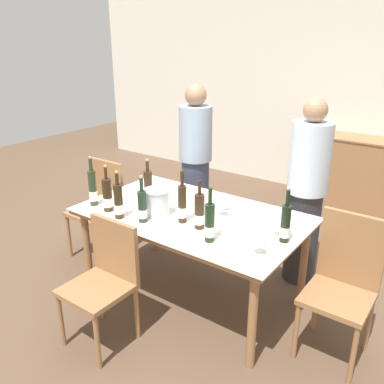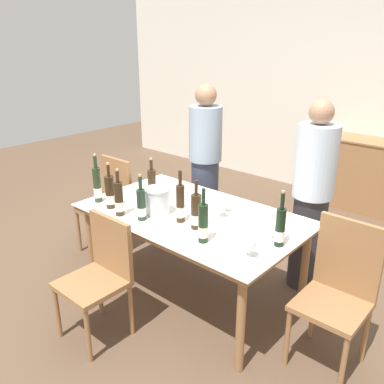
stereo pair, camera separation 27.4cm
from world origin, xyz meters
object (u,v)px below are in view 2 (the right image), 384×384
object	(u,v)px
wine_bottle_5	(97,185)
wine_bottle_6	(152,185)
wine_glass_0	(221,206)
chair_near_front	(101,270)
wine_glass_3	(275,228)
chair_right_end	(339,286)
wine_bottle_0	(280,228)
wine_glass_1	(250,244)
wine_bottle_4	(196,213)
chair_left_end	(110,199)
wine_glass_2	(224,200)
person_host	(205,166)
wine_bottle_3	(141,205)
sideboard_cabinet	(381,179)
ice_bucket	(157,200)
wine_bottle_1	(119,199)
dining_table	(192,221)
wine_bottle_8	(203,224)
person_guest_left	(312,199)
wine_bottle_7	(110,193)
wine_bottle_2	(180,204)
wine_glass_4	(143,193)

from	to	relation	value
wine_bottle_5	wine_bottle_6	size ratio (longest dim) A/B	1.15
wine_bottle_5	wine_glass_0	bearing A→B (deg)	23.64
wine_glass_0	chair_near_front	bearing A→B (deg)	-116.05
wine_glass_3	chair_right_end	bearing A→B (deg)	6.63
wine_bottle_0	wine_glass_1	xyz separation A→B (m)	(-0.06, -0.26, -0.04)
wine_glass_1	wine_bottle_0	bearing A→B (deg)	77.00
wine_bottle_6	wine_glass_3	world-z (taller)	wine_bottle_6
wine_bottle_4	chair_left_end	bearing A→B (deg)	169.07
wine_glass_2	person_host	size ratio (longest dim) A/B	0.09
wine_bottle_3	chair_near_front	bearing A→B (deg)	-88.32
sideboard_cabinet	wine_bottle_3	bearing A→B (deg)	-104.07
ice_bucket	chair_near_front	xyz separation A→B (m)	(0.01, -0.58, -0.35)
wine_bottle_4	wine_bottle_1	bearing A→B (deg)	-160.18
wine_glass_2	sideboard_cabinet	bearing A→B (deg)	81.25
ice_bucket	chair_right_end	bearing A→B (deg)	10.96
chair_right_end	chair_left_end	distance (m)	2.35
dining_table	wine_bottle_6	size ratio (longest dim) A/B	4.88
wine_bottle_4	chair_near_front	world-z (taller)	wine_bottle_4
wine_bottle_8	chair_near_front	size ratio (longest dim) A/B	0.43
sideboard_cabinet	chair_near_front	size ratio (longest dim) A/B	1.64
wine_glass_1	person_guest_left	size ratio (longest dim) A/B	0.09
sideboard_cabinet	wine_bottle_8	xyz separation A→B (m)	(-0.21, -3.12, 0.44)
wine_bottle_7	chair_left_end	world-z (taller)	wine_bottle_7
ice_bucket	wine_glass_2	size ratio (longest dim) A/B	1.35
wine_bottle_6	person_guest_left	xyz separation A→B (m)	(1.09, 0.77, -0.07)
chair_near_front	chair_right_end	world-z (taller)	chair_right_end
sideboard_cabinet	wine_glass_3	world-z (taller)	wine_glass_3
wine_bottle_0	person_guest_left	distance (m)	0.81
wine_glass_3	person_guest_left	bearing A→B (deg)	96.93
chair_near_front	chair_right_end	size ratio (longest dim) A/B	0.90
chair_right_end	wine_bottle_4	bearing A→B (deg)	-164.61
chair_near_front	wine_bottle_6	bearing A→B (deg)	109.20
chair_right_end	person_guest_left	distance (m)	0.91
wine_bottle_2	wine_glass_2	bearing A→B (deg)	68.40
wine_glass_0	chair_left_end	xyz separation A→B (m)	(-1.39, -0.00, -0.31)
wine_glass_2	wine_glass_3	world-z (taller)	wine_glass_2
sideboard_cabinet	wine_glass_1	bearing A→B (deg)	-87.40
wine_glass_0	person_guest_left	xyz separation A→B (m)	(0.41, 0.69, -0.04)
ice_bucket	wine_bottle_2	size ratio (longest dim) A/B	0.51
wine_bottle_8	wine_glass_0	world-z (taller)	wine_bottle_8
wine_bottle_0	wine_glass_4	size ratio (longest dim) A/B	2.68
dining_table	wine_glass_3	xyz separation A→B (m)	(0.71, 0.04, 0.16)
wine_bottle_5	wine_glass_4	distance (m)	0.40
chair_near_front	wine_glass_3	bearing A→B (deg)	40.98
wine_bottle_7	wine_glass_1	distance (m)	1.29
ice_bucket	person_guest_left	xyz separation A→B (m)	(0.83, 0.96, -0.05)
wine_glass_4	chair_left_end	size ratio (longest dim) A/B	0.16
wine_bottle_1	chair_near_front	bearing A→B (deg)	-60.63
wine_bottle_3	sideboard_cabinet	bearing A→B (deg)	75.93
person_host	chair_right_end	bearing A→B (deg)	-23.92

